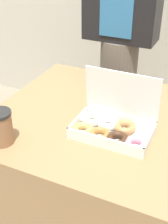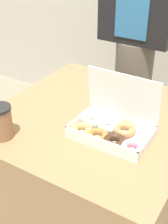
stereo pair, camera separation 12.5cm
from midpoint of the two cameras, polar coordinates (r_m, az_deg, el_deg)
The scene contains 4 objects.
table at distance 1.60m, azimuth -0.82°, elevation -11.79°, with size 0.86×0.88×0.74m.
donut_box at distance 1.24m, azimuth 2.12°, elevation -2.69°, with size 0.34×0.22×0.24m.
coffee_cup at distance 1.23m, azimuth -17.83°, elevation -2.77°, with size 0.09×0.09×0.14m.
person_customer at distance 1.99m, azimuth 4.88°, elevation 13.55°, with size 0.44×0.24×1.61m.
Camera 1 is at (0.46, -1.08, 1.46)m, focal length 50.00 mm.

